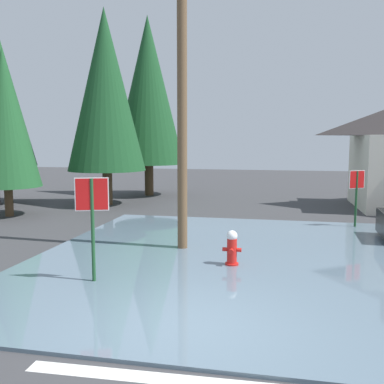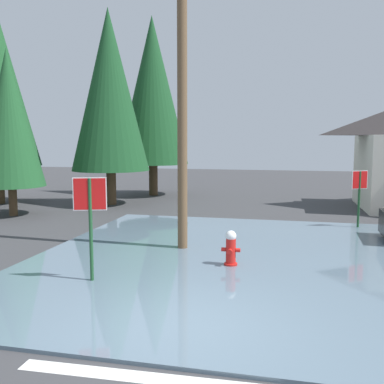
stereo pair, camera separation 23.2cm
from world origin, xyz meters
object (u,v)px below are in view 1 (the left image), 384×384
object	(u,v)px
stop_sign_far	(357,188)
pine_tree_far_center	(105,90)
stop_sign_near	(92,209)
fire_hydrant	(232,249)
utility_pole	(182,89)
pine_tree_short_left	(5,118)
pine_tree_tall_left	(148,91)

from	to	relation	value
stop_sign_far	pine_tree_far_center	distance (m)	12.31
stop_sign_near	fire_hydrant	world-z (taller)	stop_sign_near
utility_pole	pine_tree_short_left	world-z (taller)	utility_pole
pine_tree_short_left	pine_tree_far_center	bearing A→B (deg)	54.84
stop_sign_near	fire_hydrant	distance (m)	3.64
pine_tree_tall_left	pine_tree_short_left	bearing A→B (deg)	-114.66
stop_sign_far	pine_tree_tall_left	world-z (taller)	pine_tree_tall_left
stop_sign_near	stop_sign_far	xyz separation A→B (m)	(6.61, 7.71, -0.22)
stop_sign_near	utility_pole	bearing A→B (deg)	69.87
pine_tree_short_left	pine_tree_tall_left	bearing A→B (deg)	65.34
stop_sign_near	pine_tree_short_left	distance (m)	10.62
fire_hydrant	pine_tree_short_left	distance (m)	12.00
pine_tree_far_center	stop_sign_far	bearing A→B (deg)	-18.48
utility_pole	pine_tree_far_center	world-z (taller)	pine_tree_far_center
pine_tree_short_left	utility_pole	bearing A→B (deg)	-26.01
pine_tree_far_center	pine_tree_tall_left	bearing A→B (deg)	77.68
stop_sign_near	utility_pole	distance (m)	4.61
pine_tree_short_left	stop_sign_near	bearing A→B (deg)	-46.15
stop_sign_far	fire_hydrant	bearing A→B (deg)	-123.03
stop_sign_far	pine_tree_far_center	bearing A→B (deg)	161.52
fire_hydrant	pine_tree_tall_left	bearing A→B (deg)	115.34
fire_hydrant	stop_sign_far	distance (m)	6.99
stop_sign_far	pine_tree_far_center	size ratio (longest dim) A/B	0.22
pine_tree_short_left	pine_tree_far_center	distance (m)	5.02
pine_tree_short_left	stop_sign_far	bearing A→B (deg)	0.99
fire_hydrant	utility_pole	distance (m)	4.67
utility_pole	stop_sign_far	bearing A→B (deg)	38.91
stop_sign_far	pine_tree_far_center	world-z (taller)	pine_tree_far_center
stop_sign_far	pine_tree_tall_left	bearing A→B (deg)	142.88
utility_pole	pine_tree_tall_left	size ratio (longest dim) A/B	0.88
stop_sign_far	pine_tree_short_left	distance (m)	14.02
utility_pole	stop_sign_far	world-z (taller)	utility_pole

